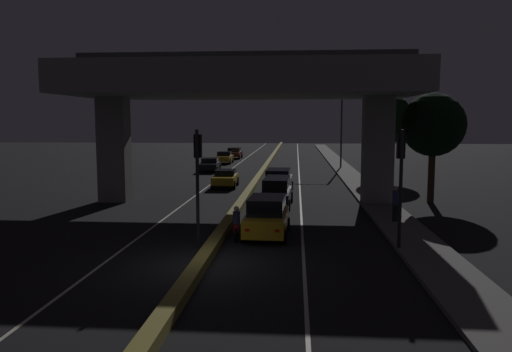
% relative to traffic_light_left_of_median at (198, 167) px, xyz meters
% --- Properties ---
extents(ground_plane, '(200.00, 200.00, 0.00)m').
position_rel_traffic_light_left_of_median_xyz_m(ground_plane, '(0.65, -2.61, -3.30)').
color(ground_plane, black).
extents(lane_line_left_inner, '(0.12, 126.00, 0.00)m').
position_rel_traffic_light_left_of_median_xyz_m(lane_line_left_inner, '(-2.99, 32.39, -3.30)').
color(lane_line_left_inner, beige).
rests_on(lane_line_left_inner, ground_plane).
extents(lane_line_right_inner, '(0.12, 126.00, 0.00)m').
position_rel_traffic_light_left_of_median_xyz_m(lane_line_right_inner, '(4.30, 32.39, -3.30)').
color(lane_line_right_inner, beige).
rests_on(lane_line_right_inner, ground_plane).
extents(median_divider, '(0.51, 126.00, 0.37)m').
position_rel_traffic_light_left_of_median_xyz_m(median_divider, '(0.65, 32.39, -3.12)').
color(median_divider, olive).
rests_on(median_divider, ground_plane).
extents(sidewalk_right, '(2.18, 126.00, 0.16)m').
position_rel_traffic_light_left_of_median_xyz_m(sidewalk_right, '(9.08, 25.39, -3.22)').
color(sidewalk_right, '#5B5956').
rests_on(sidewalk_right, ground_plane).
extents(elevated_overpass, '(21.14, 9.83, 9.45)m').
position_rel_traffic_light_left_of_median_xyz_m(elevated_overpass, '(0.65, 11.29, 4.01)').
color(elevated_overpass, gray).
rests_on(elevated_overpass, ground_plane).
extents(traffic_light_left_of_median, '(0.30, 0.49, 4.84)m').
position_rel_traffic_light_left_of_median_xyz_m(traffic_light_left_of_median, '(0.00, 0.00, 0.00)').
color(traffic_light_left_of_median, black).
rests_on(traffic_light_left_of_median, ground_plane).
extents(traffic_light_right_of_median, '(0.30, 0.49, 4.85)m').
position_rel_traffic_light_left_of_median_xyz_m(traffic_light_right_of_median, '(8.09, -0.00, 0.01)').
color(traffic_light_right_of_median, black).
rests_on(traffic_light_right_of_median, ground_plane).
extents(street_lamp, '(2.84, 0.32, 8.33)m').
position_rel_traffic_light_left_of_median_xyz_m(street_lamp, '(8.47, 34.88, 1.66)').
color(street_lamp, '#2D2D30').
rests_on(street_lamp, ground_plane).
extents(car_taxi_yellow_lead, '(2.05, 4.25, 1.79)m').
position_rel_traffic_light_left_of_median_xyz_m(car_taxi_yellow_lead, '(2.70, 2.17, -2.39)').
color(car_taxi_yellow_lead, gold).
rests_on(car_taxi_yellow_lead, ground_plane).
extents(car_dark_blue_second, '(1.99, 4.72, 1.75)m').
position_rel_traffic_light_left_of_median_xyz_m(car_dark_blue_second, '(2.83, 10.23, -2.36)').
color(car_dark_blue_second, '#141938').
rests_on(car_dark_blue_second, ground_plane).
extents(car_silver_third, '(2.17, 4.76, 1.70)m').
position_rel_traffic_light_left_of_median_xyz_m(car_silver_third, '(2.72, 16.16, -2.41)').
color(car_silver_third, gray).
rests_on(car_silver_third, ground_plane).
extents(car_taxi_yellow_lead_oncoming, '(1.94, 3.97, 1.37)m').
position_rel_traffic_light_left_of_median_xyz_m(car_taxi_yellow_lead_oncoming, '(-1.54, 18.70, -2.57)').
color(car_taxi_yellow_lead_oncoming, gold).
rests_on(car_taxi_yellow_lead_oncoming, ground_plane).
extents(car_black_second_oncoming, '(2.15, 4.71, 1.38)m').
position_rel_traffic_light_left_of_median_xyz_m(car_black_second_oncoming, '(-4.89, 30.94, -2.59)').
color(car_black_second_oncoming, black).
rests_on(car_black_second_oncoming, ground_plane).
extents(car_taxi_yellow_third_oncoming, '(1.97, 4.10, 1.45)m').
position_rel_traffic_light_left_of_median_xyz_m(car_taxi_yellow_third_oncoming, '(-4.79, 40.71, -2.56)').
color(car_taxi_yellow_third_oncoming, gold).
rests_on(car_taxi_yellow_third_oncoming, ground_plane).
extents(car_dark_red_fourth_oncoming, '(2.06, 4.16, 1.48)m').
position_rel_traffic_light_left_of_median_xyz_m(car_dark_red_fourth_oncoming, '(-4.58, 48.81, -2.53)').
color(car_dark_red_fourth_oncoming, '#591414').
rests_on(car_dark_red_fourth_oncoming, ground_plane).
extents(motorcycle_red_filtering_near, '(0.34, 1.77, 1.46)m').
position_rel_traffic_light_left_of_median_xyz_m(motorcycle_red_filtering_near, '(1.39, 1.50, -2.68)').
color(motorcycle_red_filtering_near, black).
rests_on(motorcycle_red_filtering_near, ground_plane).
extents(pedestrian_on_sidewalk, '(0.33, 0.33, 1.74)m').
position_rel_traffic_light_left_of_median_xyz_m(pedestrian_on_sidewalk, '(8.97, 5.21, -2.26)').
color(pedestrian_on_sidewalk, black).
rests_on(pedestrian_on_sidewalk, sidewalk_right).
extents(roadside_tree_kerbside_near, '(3.97, 3.97, 6.93)m').
position_rel_traffic_light_left_of_median_xyz_m(roadside_tree_kerbside_near, '(12.53, 12.18, 1.61)').
color(roadside_tree_kerbside_near, '#38281C').
rests_on(roadside_tree_kerbside_near, ground_plane).
extents(roadside_tree_kerbside_mid, '(4.49, 4.49, 7.64)m').
position_rel_traffic_light_left_of_median_xyz_m(roadside_tree_kerbside_mid, '(12.05, 25.49, 2.07)').
color(roadside_tree_kerbside_mid, '#2D2116').
rests_on(roadside_tree_kerbside_mid, ground_plane).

